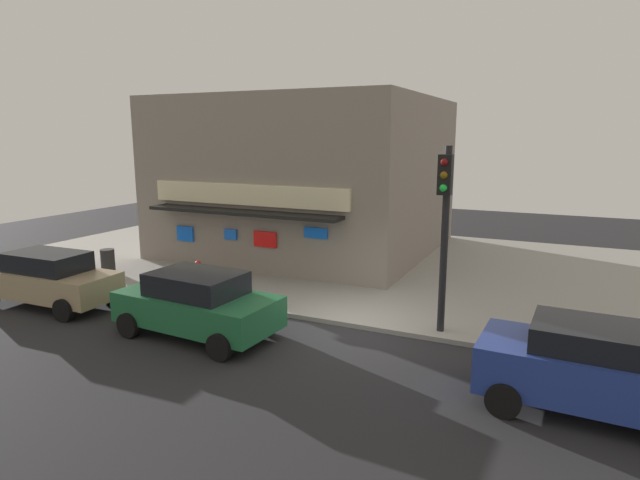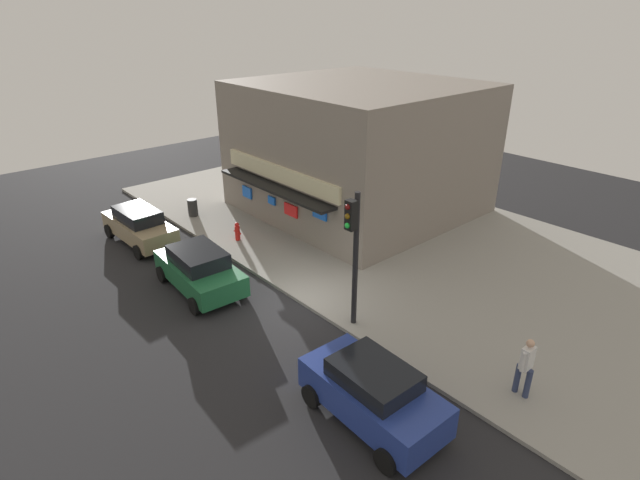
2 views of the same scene
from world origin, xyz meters
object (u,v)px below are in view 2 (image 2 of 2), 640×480
parked_car_tan (139,225)px  fire_hydrant (237,232)px  trash_can (193,207)px  parked_car_blue (373,393)px  pedestrian (526,365)px  parked_car_green (199,269)px  traffic_light (354,243)px

parked_car_tan → fire_hydrant: bearing=48.5°
trash_can → parked_car_blue: 15.78m
pedestrian → parked_car_green: 11.61m
fire_hydrant → parked_car_green: (2.59, -3.33, 0.31)m
pedestrian → parked_car_tan: 16.92m
parked_car_blue → parked_car_tan: bearing=179.8°
trash_can → pedestrian: 17.60m
parked_car_blue → parked_car_tan: size_ratio=0.91×
fire_hydrant → trash_can: 3.98m
parked_car_green → parked_car_blue: parked_car_blue is taller
fire_hydrant → parked_car_green: 4.23m
traffic_light → fire_hydrant: (-8.14, 0.81, -2.57)m
trash_can → parked_car_blue: size_ratio=0.22×
traffic_light → pedestrian: 5.93m
traffic_light → fire_hydrant: 8.58m
traffic_light → parked_car_green: traffic_light is taller
fire_hydrant → trash_can: trash_can is taller
trash_can → parked_car_green: (6.56, -3.25, 0.29)m
traffic_light → fire_hydrant: size_ratio=5.48×
parked_car_green → pedestrian: bearing=18.2°
parked_car_green → parked_car_tan: size_ratio=0.97×
fire_hydrant → trash_can: bearing=-178.8°
pedestrian → parked_car_blue: (-2.15, -3.63, -0.24)m
trash_can → pedestrian: (17.59, 0.37, 0.55)m
traffic_light → fire_hydrant: bearing=174.3°
parked_car_blue → trash_can: bearing=168.1°
fire_hydrant → parked_car_blue: 11.94m
pedestrian → parked_car_blue: bearing=-120.7°
traffic_light → trash_can: bearing=176.6°
pedestrian → trash_can: bearing=-178.8°
traffic_light → pedestrian: (5.48, 1.10, -2.00)m
traffic_light → parked_car_blue: size_ratio=1.16×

